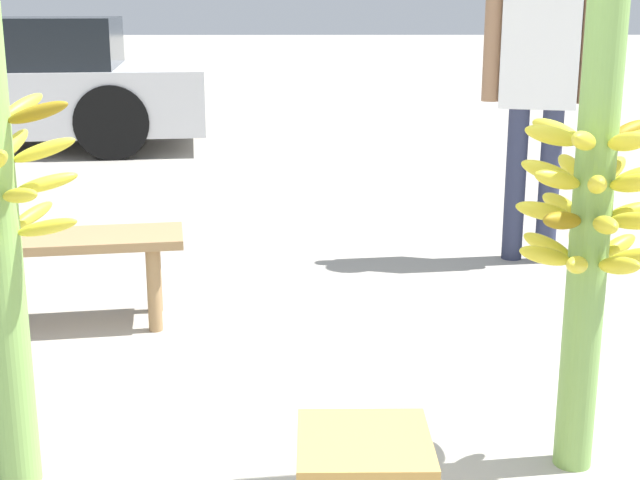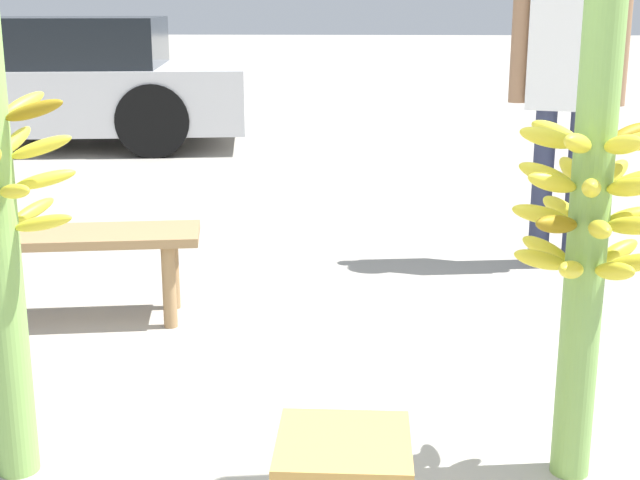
% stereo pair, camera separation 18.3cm
% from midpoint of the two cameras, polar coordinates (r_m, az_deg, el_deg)
% --- Properties ---
extents(banana_stalk_center, '(0.44, 0.44, 1.63)m').
position_cam_midpoint_polar(banana_stalk_center, '(2.63, 15.14, 2.29)').
color(banana_stalk_center, '#7AA851').
rests_on(banana_stalk_center, ground_plane).
extents(vendor_person, '(0.60, 0.28, 1.70)m').
position_cam_midpoint_polar(vendor_person, '(4.89, 12.79, 10.40)').
color(vendor_person, '#2D334C').
rests_on(vendor_person, ground_plane).
extents(market_bench, '(1.51, 0.58, 0.41)m').
position_cam_midpoint_polar(market_bench, '(4.07, -20.48, -0.74)').
color(market_bench, '#99754C').
rests_on(market_bench, ground_plane).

